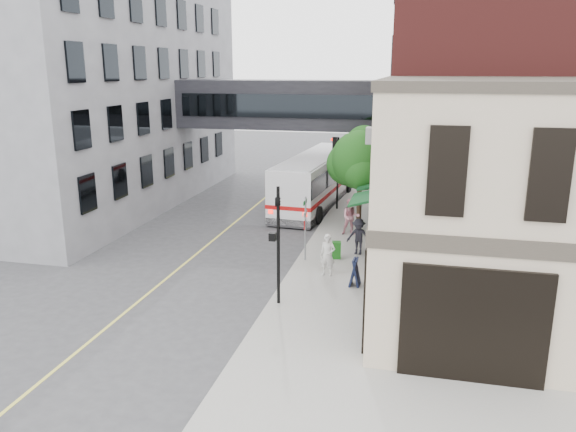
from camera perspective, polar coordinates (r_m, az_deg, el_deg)
The scene contains 17 objects.
ground at distance 19.92m, azimuth -3.54°, elevation -11.33°, with size 120.00×120.00×0.00m, color #38383A.
sidewalk_main at distance 32.45m, azimuth 7.00°, elevation -0.80°, with size 4.00×60.00×0.15m, color gray.
corner_building at distance 19.97m, azimuth 23.58°, elevation 0.37°, with size 10.19×8.12×8.45m.
brick_building at distance 32.47m, azimuth 21.99°, elevation 10.66°, with size 13.76×18.00×14.00m.
opposite_building at distance 39.92m, azimuth -21.09°, elevation 11.36°, with size 14.00×24.00×14.00m, color slate.
skyway_bridge at distance 36.11m, azimuth 0.01°, elevation 11.26°, with size 14.00×3.18×3.00m.
traffic_signal_near at distance 20.54m, azimuth -1.08°, elevation -1.54°, with size 0.44×0.22×4.60m.
traffic_signal_far at distance 34.88m, azimuth 4.88°, elevation 5.85°, with size 0.53×0.28×4.50m.
street_sign_pole at distance 25.51m, azimuth 1.76°, elevation -0.71°, with size 0.08×0.75×3.00m.
street_tree at distance 30.84m, azimuth 7.42°, elevation 5.67°, with size 3.80×3.20×5.60m.
lane_marking at distance 30.27m, azimuth -7.17°, elevation -2.10°, with size 0.12×40.00×0.01m, color #D8CC4C.
bus at distance 36.57m, azimuth 2.87°, elevation 3.90°, with size 3.68×12.28×3.26m.
pedestrian_a at distance 23.96m, azimuth 4.04°, elevation -3.97°, with size 0.66×0.44×1.82m, color silver.
pedestrian_b at distance 29.84m, azimuth 6.39°, elevation -0.09°, with size 0.94×0.73×1.94m, color pink.
pedestrian_c at distance 26.79m, azimuth 7.18°, elevation -2.09°, with size 1.12×0.65×1.74m, color black.
newspaper_box at distance 26.23m, azimuth 4.94°, elevation -3.46°, with size 0.40×0.36×0.81m, color #155714.
sandwich_board at distance 23.08m, azimuth 6.82°, elevation -5.68°, with size 0.41×0.64×1.14m, color black.
Camera 1 is at (5.27, -17.08, 8.80)m, focal length 35.00 mm.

